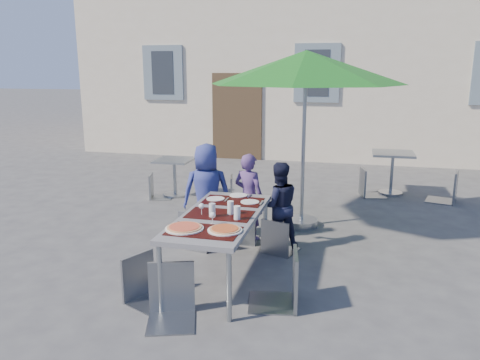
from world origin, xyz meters
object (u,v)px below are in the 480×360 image
(pizza_near_right, at_px, (225,229))
(child_2, at_px, (278,206))
(pizza_near_left, at_px, (184,228))
(cafe_table_0, at_px, (175,172))
(dining_table, at_px, (220,219))
(cafe_table_1, at_px, (392,165))
(chair_5, at_px, (170,260))
(child_1, at_px, (249,197))
(bg_chair_l_0, at_px, (156,172))
(chair_0, at_px, (196,207))
(child_0, at_px, (207,192))
(bg_chair_l_1, at_px, (369,166))
(chair_2, at_px, (278,216))
(bg_chair_r_1, at_px, (451,167))
(patio_umbrella, at_px, (306,69))
(chair_4, at_px, (285,246))
(chair_3, at_px, (143,252))
(bg_chair_r_0, at_px, (226,174))
(chair_1, at_px, (242,207))

(pizza_near_right, height_order, child_2, child_2)
(pizza_near_left, distance_m, cafe_table_0, 4.09)
(pizza_near_left, height_order, cafe_table_0, pizza_near_left)
(dining_table, bearing_deg, cafe_table_1, 64.21)
(chair_5, bearing_deg, child_1, 84.38)
(cafe_table_0, relative_size, bg_chair_l_0, 0.81)
(chair_0, height_order, bg_chair_l_0, chair_0)
(child_0, relative_size, child_1, 1.12)
(child_0, relative_size, bg_chair_l_1, 1.37)
(chair_2, xyz_separation_m, bg_chair_r_1, (2.52, 3.08, 0.12))
(patio_umbrella, height_order, bg_chair_l_1, patio_umbrella)
(child_2, xyz_separation_m, chair_5, (-0.67, -2.01, 0.01))
(bg_chair_l_1, bearing_deg, chair_0, -124.23)
(dining_table, relative_size, chair_4, 1.75)
(cafe_table_1, xyz_separation_m, bg_chair_l_1, (-0.42, -0.26, 0.01))
(bg_chair_r_1, bearing_deg, pizza_near_left, -125.52)
(chair_2, bearing_deg, chair_5, -111.35)
(chair_3, xyz_separation_m, bg_chair_l_1, (2.25, 4.71, 0.05))
(chair_3, xyz_separation_m, bg_chair_r_0, (-0.18, 3.68, -0.02))
(cafe_table_1, bearing_deg, child_1, -124.76)
(chair_0, xyz_separation_m, patio_umbrella, (1.21, 1.25, 1.73))
(bg_chair_l_0, bearing_deg, bg_chair_r_0, 2.04)
(chair_1, xyz_separation_m, patio_umbrella, (0.69, 0.91, 1.79))
(child_1, relative_size, bg_chair_r_1, 1.13)
(chair_0, bearing_deg, child_1, 43.04)
(chair_3, height_order, cafe_table_1, chair_3)
(chair_0, distance_m, bg_chair_l_0, 2.65)
(chair_0, relative_size, chair_4, 0.92)
(chair_2, xyz_separation_m, cafe_table_1, (1.57, 3.41, 0.06))
(pizza_near_right, distance_m, patio_umbrella, 3.01)
(child_2, distance_m, bg_chair_r_1, 3.85)
(chair_0, xyz_separation_m, bg_chair_r_1, (3.57, 3.17, 0.06))
(chair_2, height_order, cafe_table_0, chair_2)
(chair_2, height_order, bg_chair_r_1, bg_chair_r_1)
(chair_2, distance_m, bg_chair_r_1, 3.98)
(patio_umbrella, bearing_deg, bg_chair_r_1, 39.12)
(chair_3, relative_size, bg_chair_l_0, 1.07)
(chair_4, xyz_separation_m, bg_chair_r_1, (2.24, 4.38, 0.00))
(child_0, bearing_deg, patio_umbrella, -161.72)
(bg_chair_r_0, bearing_deg, chair_5, -81.72)
(pizza_near_right, bearing_deg, dining_table, 111.70)
(chair_2, relative_size, cafe_table_0, 1.26)
(child_1, relative_size, chair_1, 1.37)
(chair_5, distance_m, bg_chair_l_0, 4.32)
(dining_table, relative_size, chair_2, 2.13)
(chair_1, bearing_deg, chair_4, -62.47)
(pizza_near_right, relative_size, chair_4, 0.32)
(patio_umbrella, relative_size, bg_chair_l_1, 2.83)
(patio_umbrella, height_order, bg_chair_r_1, patio_umbrella)
(child_2, xyz_separation_m, chair_3, (-1.07, -1.76, -0.05))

